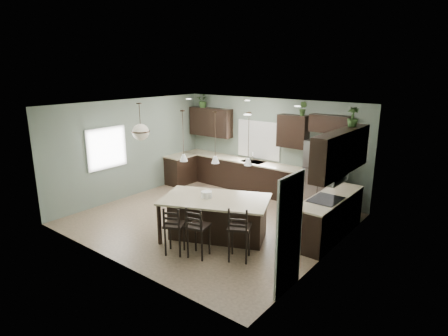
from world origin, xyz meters
TOP-DOWN VIEW (x-y plane):
  - ground at (0.00, 0.00)m, footprint 6.00×6.00m
  - pantry_door at (2.98, -1.55)m, footprint 0.04×0.82m
  - window_back at (-0.40, 2.73)m, footprint 1.35×0.02m
  - window_left at (-2.98, -0.80)m, footprint 0.02×1.10m
  - left_return_cabs at (-2.70, 1.70)m, footprint 0.60×0.90m
  - left_return_countertop at (-2.68, 1.70)m, footprint 0.66×0.96m
  - back_lower_cabs at (-0.85, 2.45)m, footprint 4.20×0.60m
  - back_countertop at (-0.85, 2.43)m, footprint 4.20×0.66m
  - sink_inset at (-0.40, 2.43)m, footprint 0.70×0.45m
  - faucet at (-0.40, 2.40)m, footprint 0.02×0.02m
  - back_upper_left at (-2.15, 2.58)m, footprint 1.55×0.34m
  - back_upper_right at (0.80, 2.58)m, footprint 0.85×0.34m
  - fridge_header at (1.85, 2.58)m, footprint 1.05×0.34m
  - right_lower_cabs at (2.70, 0.87)m, footprint 0.60×2.35m
  - right_countertop at (2.68, 0.87)m, footprint 0.66×2.35m
  - cooktop at (2.68, 0.60)m, footprint 0.58×0.75m
  - wall_oven_front at (2.40, 0.60)m, footprint 0.01×0.72m
  - right_upper_cabs at (2.83, 0.87)m, footprint 0.34×2.35m
  - microwave at (2.78, 0.60)m, footprint 0.40×0.75m
  - refrigerator at (1.86, 2.40)m, footprint 0.90×0.74m
  - kitchen_island at (0.76, -0.74)m, footprint 2.61×2.10m
  - serving_dish at (0.58, -0.82)m, footprint 0.24×0.24m
  - bar_stool_left at (0.56, -1.79)m, footprint 0.51×0.51m
  - bar_stool_center at (1.02, -1.59)m, footprint 0.47×0.47m
  - bar_stool_right at (1.73, -1.20)m, footprint 0.55×0.55m
  - pendant_left at (0.12, -1.02)m, footprint 0.17×0.17m
  - pendant_center at (0.76, -0.74)m, footprint 0.17×0.17m
  - pendant_right at (1.40, -0.46)m, footprint 0.17×0.17m
  - chandelier at (-1.90, -0.49)m, footprint 0.47×0.47m
  - plant_back_left at (-2.43, 2.55)m, footprint 0.41×0.36m
  - plant_back_right at (1.08, 2.55)m, footprint 0.24×0.21m
  - plant_right_wall at (2.80, 1.46)m, footprint 0.27×0.27m
  - room_shell at (0.00, 0.00)m, footprint 6.00×6.00m

SIDE VIEW (x-z plane):
  - ground at x=0.00m, z-range 0.00..0.00m
  - left_return_cabs at x=-2.70m, z-range 0.00..0.90m
  - back_lower_cabs at x=-0.85m, z-range 0.00..0.90m
  - right_lower_cabs at x=2.70m, z-range 0.00..0.90m
  - wall_oven_front at x=2.40m, z-range 0.15..0.75m
  - kitchen_island at x=0.76m, z-range 0.00..0.92m
  - bar_stool_left at x=0.56m, z-range 0.00..1.02m
  - bar_stool_center at x=1.02m, z-range 0.00..1.07m
  - bar_stool_right at x=1.73m, z-range 0.00..1.12m
  - left_return_countertop at x=-2.68m, z-range 0.90..0.94m
  - back_countertop at x=-0.85m, z-range 0.90..0.94m
  - right_countertop at x=2.68m, z-range 0.90..0.94m
  - refrigerator at x=1.86m, z-range 0.00..1.85m
  - sink_inset at x=-0.40m, z-range 0.93..0.94m
  - cooktop at x=2.68m, z-range 0.93..0.95m
  - serving_dish at x=0.58m, z-range 0.92..1.06m
  - pantry_door at x=2.98m, z-range 0.00..2.04m
  - faucet at x=-0.40m, z-range 0.94..1.22m
  - window_back at x=-0.40m, z-range 1.05..2.05m
  - window_left at x=-2.98m, z-range 1.05..2.05m
  - microwave at x=2.78m, z-range 1.35..1.75m
  - room_shell at x=0.00m, z-range -1.30..4.70m
  - back_upper_left at x=-2.15m, z-range 1.50..2.40m
  - back_upper_right at x=0.80m, z-range 1.50..2.40m
  - right_upper_cabs at x=2.83m, z-range 1.50..2.40m
  - fridge_header at x=1.85m, z-range 2.02..2.48m
  - pendant_left at x=0.12m, z-range 1.70..2.80m
  - pendant_center at x=0.76m, z-range 1.70..2.80m
  - pendant_right at x=1.40m, z-range 1.70..2.80m
  - chandelier at x=-1.90m, z-range 1.84..2.80m
  - plant_back_right at x=1.08m, z-range 2.40..2.78m
  - plant_right_wall at x=2.80m, z-range 2.40..2.82m
  - plant_back_left at x=-2.43m, z-range 2.40..2.84m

